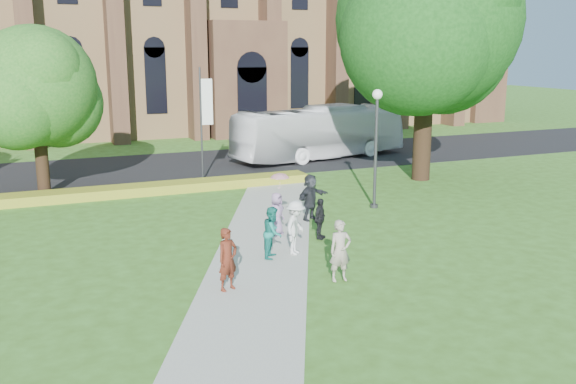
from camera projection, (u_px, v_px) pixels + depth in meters
name	position (u px, v px, depth m)	size (l,w,h in m)	color
ground	(270.00, 277.00, 19.99)	(160.00, 160.00, 0.00)	#385B1B
road	(149.00, 168.00, 37.99)	(160.00, 10.00, 0.02)	black
footpath	(259.00, 266.00, 20.88)	(3.20, 30.00, 0.04)	#B2B2A8
flower_hedge	(134.00, 190.00, 31.07)	(18.00, 1.40, 0.45)	gold
streetlamp	(376.00, 134.00, 27.93)	(0.44, 0.44, 5.24)	#38383D
large_tree	(428.00, 20.00, 32.93)	(9.60, 9.60, 13.20)	#332114
street_tree_1	(36.00, 87.00, 29.64)	(5.60, 5.60, 8.05)	#332114
banner_pole_0	(203.00, 118.00, 33.72)	(0.70, 0.10, 6.00)	#38383D
tour_coach	(320.00, 132.00, 40.90)	(2.81, 12.00, 3.34)	white
pedestrian_0	(228.00, 259.00, 18.63)	(0.68, 0.45, 1.87)	#511F12
pedestrian_1	(273.00, 232.00, 21.55)	(0.86, 0.67, 1.76)	#167267
pedestrian_2	(296.00, 227.00, 21.93)	(1.21, 0.70, 1.87)	silver
pedestrian_3	(320.00, 219.00, 23.70)	(0.90, 0.37, 1.53)	black
pedestrian_4	(277.00, 214.00, 24.24)	(0.79, 0.52, 1.62)	gray
pedestrian_5	(310.00, 197.00, 26.29)	(1.78, 0.57, 1.91)	black
pedestrian_6	(340.00, 251.00, 19.37)	(0.69, 0.46, 1.90)	gray
parasol	(280.00, 184.00, 24.15)	(0.71, 0.71, 0.63)	#ECA7C8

